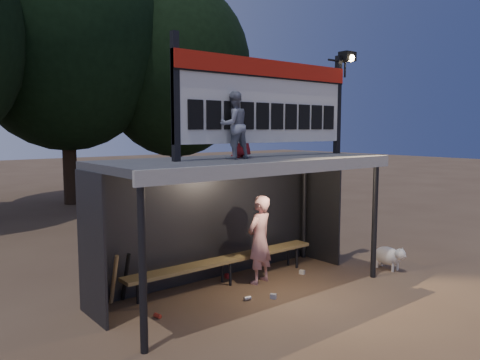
{
  "coord_description": "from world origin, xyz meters",
  "views": [
    {
      "loc": [
        -4.99,
        -6.02,
        2.8
      ],
      "look_at": [
        0.2,
        0.4,
        1.9
      ],
      "focal_mm": 35.0,
      "sensor_mm": 36.0,
      "label": 1
    }
  ],
  "objects": [
    {
      "name": "tree_right",
      "position": [
        5.0,
        10.5,
        5.19
      ],
      "size": [
        6.08,
        6.08,
        8.72
      ],
      "color": "#312416",
      "rests_on": "ground"
    },
    {
      "name": "bats",
      "position": [
        -2.03,
        0.82,
        0.43
      ],
      "size": [
        0.48,
        0.32,
        0.84
      ],
      "color": "#A6804D",
      "rests_on": "ground"
    },
    {
      "name": "tree_mid",
      "position": [
        1.0,
        11.5,
        6.17
      ],
      "size": [
        7.22,
        7.22,
        10.36
      ],
      "color": "#302015",
      "rests_on": "ground"
    },
    {
      "name": "ground",
      "position": [
        0.0,
        0.0,
        0.0
      ],
      "size": [
        80.0,
        80.0,
        0.0
      ],
      "primitive_type": "plane",
      "color": "brown",
      "rests_on": "ground"
    },
    {
      "name": "player",
      "position": [
        0.52,
        0.23,
        0.8
      ],
      "size": [
        0.66,
        0.51,
        1.61
      ],
      "primitive_type": "imported",
      "rotation": [
        0.0,
        0.0,
        3.38
      ],
      "color": "silver",
      "rests_on": "ground"
    },
    {
      "name": "child_b",
      "position": [
        0.01,
        0.16,
        2.79
      ],
      "size": [
        0.47,
        0.31,
        0.93
      ],
      "primitive_type": "imported",
      "rotation": [
        0.0,
        0.0,
        3.18
      ],
      "color": "maroon",
      "rests_on": "dugout_shelter"
    },
    {
      "name": "scoreboard_assembly",
      "position": [
        0.56,
        -0.01,
        3.32
      ],
      "size": [
        4.1,
        0.27,
        1.99
      ],
      "color": "black",
      "rests_on": "dugout_shelter"
    },
    {
      "name": "dugout_shelter",
      "position": [
        0.0,
        0.24,
        1.85
      ],
      "size": [
        5.1,
        2.08,
        2.32
      ],
      "color": "#3C3C3F",
      "rests_on": "ground"
    },
    {
      "name": "litter",
      "position": [
        0.0,
        -0.01,
        0.04
      ],
      "size": [
        3.32,
        1.44,
        0.08
      ],
      "color": "#B21E21",
      "rests_on": "ground"
    },
    {
      "name": "child_a",
      "position": [
        -0.33,
        -0.09,
        2.86
      ],
      "size": [
        0.55,
        0.44,
        1.08
      ],
      "primitive_type": "imported",
      "rotation": [
        0.0,
        0.0,
        3.08
      ],
      "color": "gray",
      "rests_on": "dugout_shelter"
    },
    {
      "name": "dog",
      "position": [
        3.07,
        -0.81,
        0.28
      ],
      "size": [
        0.36,
        0.81,
        0.49
      ],
      "color": "silver",
      "rests_on": "ground"
    },
    {
      "name": "bench",
      "position": [
        0.0,
        0.55,
        0.43
      ],
      "size": [
        4.0,
        0.35,
        0.48
      ],
      "color": "olive",
      "rests_on": "ground"
    }
  ]
}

